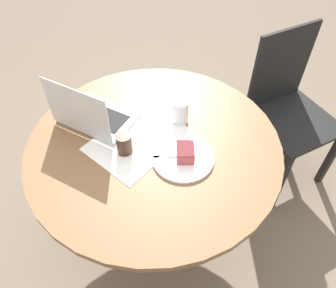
{
  "coord_description": "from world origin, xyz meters",
  "views": [
    {
      "loc": [
        -0.42,
        -0.84,
        1.72
      ],
      "look_at": [
        0.03,
        -0.07,
        0.74
      ],
      "focal_mm": 35.0,
      "sensor_mm": 36.0,
      "label": 1
    }
  ],
  "objects_px": {
    "chair": "(287,110)",
    "laptop": "(93,115)",
    "coffee_glass": "(124,144)",
    "plate": "(183,158)"
  },
  "relations": [
    {
      "from": "plate",
      "to": "laptop",
      "type": "distance_m",
      "value": 0.44
    },
    {
      "from": "chair",
      "to": "laptop",
      "type": "xyz_separation_m",
      "value": [
        -1.04,
        0.21,
        0.27
      ]
    },
    {
      "from": "coffee_glass",
      "to": "laptop",
      "type": "relative_size",
      "value": 0.24
    },
    {
      "from": "plate",
      "to": "coffee_glass",
      "type": "distance_m",
      "value": 0.24
    },
    {
      "from": "chair",
      "to": "plate",
      "type": "bearing_deg",
      "value": 14.41
    },
    {
      "from": "plate",
      "to": "coffee_glass",
      "type": "bearing_deg",
      "value": 140.52
    },
    {
      "from": "coffee_glass",
      "to": "laptop",
      "type": "height_order",
      "value": "laptop"
    },
    {
      "from": "chair",
      "to": "coffee_glass",
      "type": "relative_size",
      "value": 9.73
    },
    {
      "from": "chair",
      "to": "laptop",
      "type": "relative_size",
      "value": 2.36
    },
    {
      "from": "chair",
      "to": "plate",
      "type": "height_order",
      "value": "chair"
    }
  ]
}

